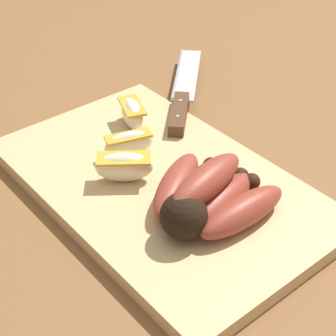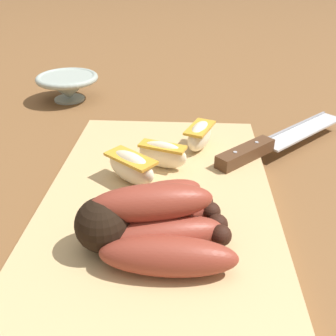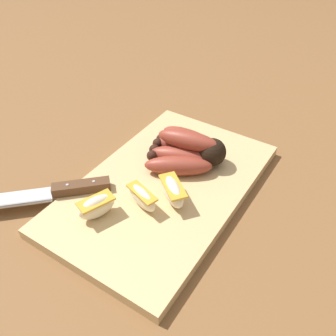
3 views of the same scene
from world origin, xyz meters
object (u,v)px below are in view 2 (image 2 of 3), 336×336
at_px(apple_wedge_far, 163,154).
at_px(ceramic_bowl, 68,85).
at_px(apple_wedge_middle, 200,135).
at_px(chefs_knife, 267,144).
at_px(apple_wedge_near, 131,167).
at_px(banana_bunch, 151,222).

distance_m(apple_wedge_far, ceramic_bowl, 0.36).
height_order(apple_wedge_middle, apple_wedge_far, apple_wedge_middle).
bearing_deg(apple_wedge_far, chefs_knife, 113.19).
bearing_deg(ceramic_bowl, apple_wedge_far, 35.33).
bearing_deg(apple_wedge_middle, ceramic_bowl, -132.81).
height_order(apple_wedge_far, ceramic_bowl, apple_wedge_far).
height_order(apple_wedge_near, apple_wedge_middle, same).
relative_size(apple_wedge_near, apple_wedge_middle, 1.07).
xyz_separation_m(apple_wedge_near, ceramic_bowl, (-0.34, -0.18, -0.01)).
xyz_separation_m(apple_wedge_middle, apple_wedge_far, (0.06, -0.05, -0.00)).
relative_size(banana_bunch, chefs_knife, 0.69).
height_order(banana_bunch, apple_wedge_far, banana_bunch).
bearing_deg(apple_wedge_far, ceramic_bowl, -144.67).
relative_size(banana_bunch, apple_wedge_middle, 2.22).
bearing_deg(apple_wedge_middle, apple_wedge_far, -40.26).
relative_size(apple_wedge_near, apple_wedge_far, 1.06).
distance_m(apple_wedge_near, apple_wedge_far, 0.05).
distance_m(banana_bunch, apple_wedge_far, 0.15).
distance_m(apple_wedge_middle, ceramic_bowl, 0.35).
distance_m(banana_bunch, apple_wedge_near, 0.12).
distance_m(apple_wedge_middle, apple_wedge_far, 0.08).
bearing_deg(chefs_knife, ceramic_bowl, -123.40).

